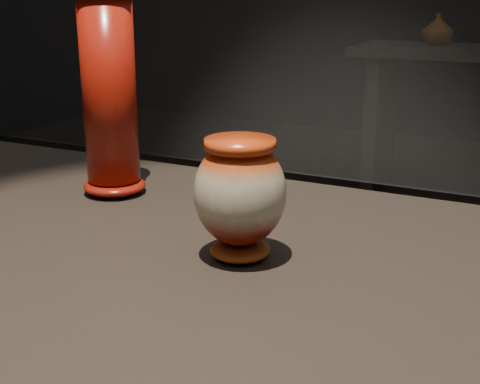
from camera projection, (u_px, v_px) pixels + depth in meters
The scene contains 3 objects.
main_vase at pixel (240, 194), 0.87m from camera, with size 0.13×0.13×0.16m.
tall_vase at pixel (110, 99), 1.12m from camera, with size 0.13×0.13×0.34m.
back_vase_left at pixel (438, 29), 3.88m from camera, with size 0.18×0.18×0.18m, color #985716.
Camera 1 is at (0.24, -0.72, 1.25)m, focal length 50.00 mm.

